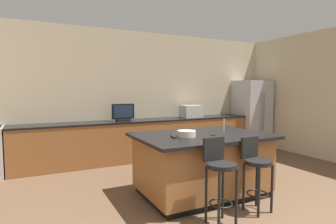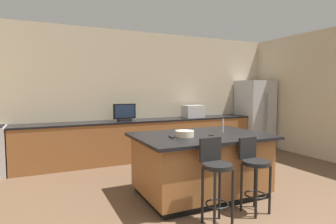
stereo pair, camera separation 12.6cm
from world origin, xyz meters
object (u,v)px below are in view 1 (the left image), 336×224
at_px(refrigerator, 251,114).
at_px(microwave, 191,111).
at_px(tv_monitor, 123,113).
at_px(cell_phone, 212,134).
at_px(fruit_bowl, 186,134).
at_px(tv_remote, 173,137).
at_px(bar_stool_left, 220,173).
at_px(kitchen_island, 202,164).
at_px(bar_stool_right, 256,168).

bearing_deg(refrigerator, microwave, 177.41).
bearing_deg(tv_monitor, microwave, 1.71).
distance_m(tv_monitor, cell_phone, 2.47).
bearing_deg(tv_monitor, fruit_bowl, -85.32).
distance_m(fruit_bowl, tv_remote, 0.20).
xyz_separation_m(microwave, fruit_bowl, (-1.54, -2.41, -0.10)).
xyz_separation_m(tv_monitor, bar_stool_left, (0.16, -3.17, -0.46)).
bearing_deg(kitchen_island, tv_remote, -175.76).
bearing_deg(refrigerator, bar_stool_left, -137.64).
bearing_deg(cell_phone, tv_monitor, 133.94).
relative_size(bar_stool_left, bar_stool_right, 1.05).
distance_m(microwave, bar_stool_right, 3.32).
distance_m(microwave, tv_monitor, 1.74).
height_order(tv_monitor, cell_phone, tv_monitor).
xyz_separation_m(bar_stool_left, fruit_bowl, (0.03, 0.81, 0.34)).
bearing_deg(refrigerator, kitchen_island, -143.92).
distance_m(tv_monitor, bar_stool_left, 3.21).
height_order(fruit_bowl, tv_remote, fruit_bowl).
relative_size(kitchen_island, cell_phone, 12.94).
bearing_deg(kitchen_island, bar_stool_right, -69.56).
bearing_deg(bar_stool_left, bar_stool_right, 5.78).
height_order(microwave, cell_phone, microwave).
bearing_deg(tv_monitor, refrigerator, -0.52).
distance_m(bar_stool_right, tv_remote, 1.16).
bearing_deg(fruit_bowl, kitchen_island, 11.69).
bearing_deg(bar_stool_left, microwave, 63.25).
bearing_deg(bar_stool_left, tv_remote, 100.34).
relative_size(bar_stool_right, cell_phone, 6.35).
distance_m(cell_phone, tv_remote, 0.62).
height_order(refrigerator, bar_stool_left, refrigerator).
relative_size(microwave, fruit_bowl, 1.81).
bearing_deg(bar_stool_left, fruit_bowl, 87.17).
bearing_deg(bar_stool_left, kitchen_island, 68.26).
height_order(refrigerator, microwave, refrigerator).
xyz_separation_m(tv_monitor, tv_remote, (-0.00, -2.33, -0.15)).
relative_size(bar_stool_left, cell_phone, 6.70).
relative_size(kitchen_island, fruit_bowl, 7.33).
distance_m(kitchen_island, microwave, 2.72).
bearing_deg(fruit_bowl, bar_stool_left, -92.09).
relative_size(refrigerator, tv_monitor, 3.73).
relative_size(kitchen_island, microwave, 4.04).
bearing_deg(tv_remote, bar_stool_right, -32.81).
distance_m(refrigerator, bar_stool_left, 4.67).
height_order(kitchen_island, tv_remote, tv_remote).
distance_m(kitchen_island, tv_remote, 0.68).
relative_size(tv_monitor, cell_phone, 3.24).
relative_size(kitchen_island, bar_stool_right, 2.04).
bearing_deg(microwave, refrigerator, -2.59).
xyz_separation_m(microwave, bar_stool_right, (-0.94, -3.15, -0.47)).
xyz_separation_m(refrigerator, bar_stool_left, (-3.44, -3.14, -0.30)).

